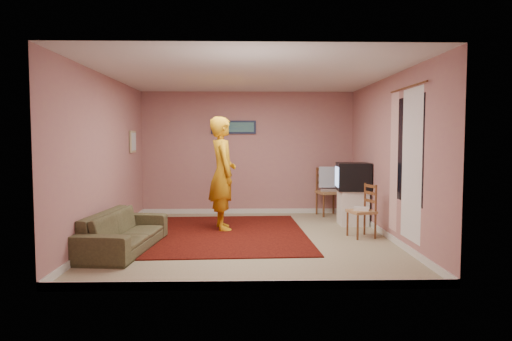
{
  "coord_description": "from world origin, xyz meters",
  "views": [
    {
      "loc": [
        -0.05,
        -7.24,
        1.61
      ],
      "look_at": [
        0.13,
        0.6,
        1.06
      ],
      "focal_mm": 32.0,
      "sensor_mm": 36.0,
      "label": 1
    }
  ],
  "objects_px": {
    "tv_cabinet": "(353,208)",
    "chair_b": "(362,205)",
    "chair_a": "(329,186)",
    "sofa": "(124,231)",
    "person": "(223,174)",
    "crt_tv": "(353,177)"
  },
  "relations": [
    {
      "from": "chair_a",
      "to": "sofa",
      "type": "height_order",
      "value": "chair_a"
    },
    {
      "from": "tv_cabinet",
      "to": "chair_b",
      "type": "height_order",
      "value": "chair_b"
    },
    {
      "from": "crt_tv",
      "to": "sofa",
      "type": "bearing_deg",
      "value": -149.57
    },
    {
      "from": "crt_tv",
      "to": "tv_cabinet",
      "type": "bearing_deg",
      "value": 0.0
    },
    {
      "from": "tv_cabinet",
      "to": "crt_tv",
      "type": "xyz_separation_m",
      "value": [
        -0.01,
        0.0,
        0.58
      ]
    },
    {
      "from": "tv_cabinet",
      "to": "person",
      "type": "distance_m",
      "value": 2.52
    },
    {
      "from": "chair_a",
      "to": "sofa",
      "type": "distance_m",
      "value": 4.56
    },
    {
      "from": "chair_b",
      "to": "person",
      "type": "bearing_deg",
      "value": -122.14
    },
    {
      "from": "chair_a",
      "to": "person",
      "type": "xyz_separation_m",
      "value": [
        -2.15,
        -1.44,
        0.38
      ]
    },
    {
      "from": "chair_a",
      "to": "person",
      "type": "relative_size",
      "value": 0.27
    },
    {
      "from": "tv_cabinet",
      "to": "chair_b",
      "type": "bearing_deg",
      "value": -96.05
    },
    {
      "from": "tv_cabinet",
      "to": "crt_tv",
      "type": "relative_size",
      "value": 1.01
    },
    {
      "from": "tv_cabinet",
      "to": "chair_a",
      "type": "height_order",
      "value": "chair_a"
    },
    {
      "from": "chair_a",
      "to": "person",
      "type": "height_order",
      "value": "person"
    },
    {
      "from": "chair_a",
      "to": "person",
      "type": "bearing_deg",
      "value": -160.03
    },
    {
      "from": "tv_cabinet",
      "to": "person",
      "type": "height_order",
      "value": "person"
    },
    {
      "from": "crt_tv",
      "to": "sofa",
      "type": "xyz_separation_m",
      "value": [
        -3.74,
        -1.85,
        -0.63
      ]
    },
    {
      "from": "chair_a",
      "to": "chair_b",
      "type": "relative_size",
      "value": 1.14
    },
    {
      "from": "crt_tv",
      "to": "person",
      "type": "xyz_separation_m",
      "value": [
        -2.4,
        -0.38,
        0.09
      ]
    },
    {
      "from": "chair_b",
      "to": "person",
      "type": "height_order",
      "value": "person"
    },
    {
      "from": "crt_tv",
      "to": "chair_b",
      "type": "relative_size",
      "value": 1.34
    },
    {
      "from": "sofa",
      "to": "crt_tv",
      "type": "bearing_deg",
      "value": -57.73
    }
  ]
}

